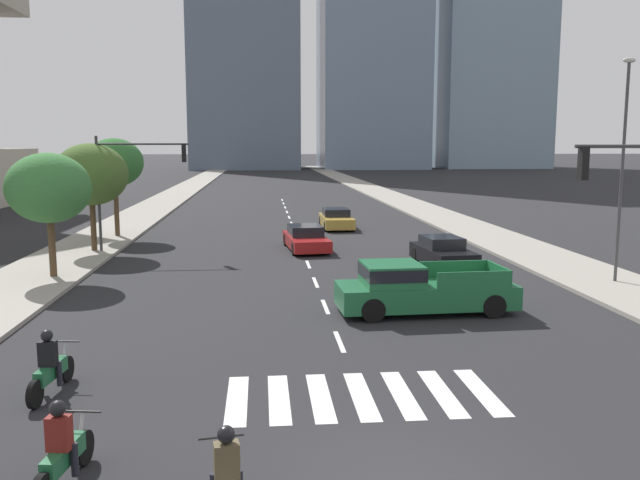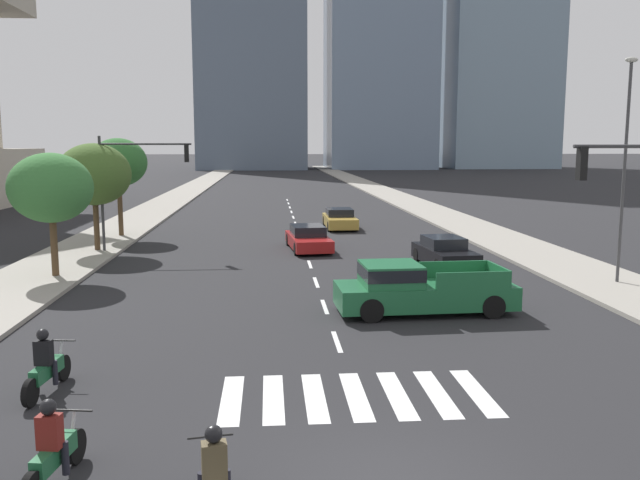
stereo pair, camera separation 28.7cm
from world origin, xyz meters
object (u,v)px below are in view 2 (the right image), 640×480
motorcycle_lead (54,451)px  street_tree_nearest (51,188)px  sedan_black_2 (445,253)px  sedan_gold_0 (340,219)px  traffic_signal_far (135,172)px  street_lamp_east (625,156)px  street_tree_second (94,175)px  motorcycle_third (46,368)px  sedan_red_1 (308,239)px  pickup_truck (416,289)px  street_tree_third (118,163)px

motorcycle_lead → street_tree_nearest: bearing=26.1°
motorcycle_lead → sedan_black_2: bearing=-22.8°
sedan_gold_0 → traffic_signal_far: traffic_signal_far is taller
sedan_gold_0 → motorcycle_lead: bearing=-14.4°
sedan_black_2 → street_lamp_east: size_ratio=0.52×
motorcycle_lead → street_tree_second: 24.41m
sedan_gold_0 → sedan_black_2: (3.22, -14.10, 0.02)m
street_lamp_east → sedan_gold_0: bearing=115.5°
street_tree_second → motorcycle_third: bearing=-78.9°
sedan_gold_0 → sedan_red_1: 9.20m
motorcycle_third → pickup_truck: 11.49m
sedan_gold_0 → sedan_black_2: sedan_black_2 is taller
pickup_truck → street_tree_third: (-13.47, 18.75, 3.60)m
sedan_red_1 → traffic_signal_far: 9.37m
pickup_truck → sedan_gold_0: 22.23m
sedan_red_1 → street_tree_second: street_tree_second is taller
motorcycle_lead → sedan_gold_0: motorcycle_lead is taller
motorcycle_third → street_tree_third: bearing=15.9°
motorcycle_lead → street_tree_third: 29.79m
sedan_gold_0 → sedan_red_1: bearing=-16.9°
motorcycle_lead → traffic_signal_far: bearing=16.5°
motorcycle_lead → sedan_black_2: 21.66m
motorcycle_third → sedan_red_1: bearing=-12.3°
motorcycle_lead → sedan_red_1: motorcycle_lead is taller
motorcycle_third → sedan_black_2: (12.80, 14.34, 0.03)m
motorcycle_lead → sedan_red_1: (5.52, 23.73, -0.00)m
sedan_red_1 → street_lamp_east: bearing=44.4°
motorcycle_third → street_tree_nearest: street_tree_nearest is taller
pickup_truck → sedan_gold_0: (-0.08, 22.23, -0.22)m
motorcycle_third → street_lamp_east: (18.45, 9.82, 4.44)m
sedan_gold_0 → street_tree_nearest: bearing=-40.9°
street_tree_second → sedan_red_1: bearing=0.7°
motorcycle_lead → street_lamp_east: bearing=-41.9°
sedan_gold_0 → street_lamp_east: bearing=25.1°
street_tree_nearest → street_tree_third: 12.16m
motorcycle_third → street_tree_second: (-3.81, 19.49, 3.39)m
motorcycle_lead → traffic_signal_far: traffic_signal_far is taller
pickup_truck → street_tree_second: bearing=-47.2°
motorcycle_lead → sedan_gold_0: 33.55m
motorcycle_lead → street_tree_second: bearing=21.4°
street_tree_second → street_lamp_east: bearing=-23.5°
street_tree_nearest → street_lamp_east: bearing=-7.7°
motorcycle_third → sedan_black_2: size_ratio=0.49×
sedan_gold_0 → street_tree_nearest: street_tree_nearest is taller
motorcycle_third → street_lamp_east: bearing=-54.8°
sedan_gold_0 → street_lamp_east: street_lamp_east is taller
sedan_gold_0 → street_tree_nearest: 20.81m
sedan_red_1 → street_tree_nearest: street_tree_nearest is taller
motorcycle_third → sedan_red_1: (6.96, 19.62, -0.00)m
sedan_red_1 → street_lamp_east: street_lamp_east is taller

